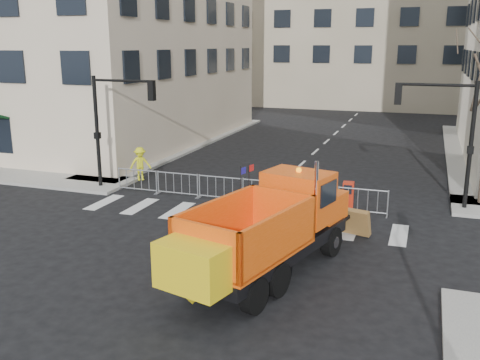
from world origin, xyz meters
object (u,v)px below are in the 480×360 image
(cop_a, at_px, (330,203))
(newspaper_box, at_px, (348,195))
(plow_truck, at_px, (267,228))
(worker, at_px, (140,164))
(cop_c, at_px, (314,213))
(cop_b, at_px, (332,216))

(cop_a, xyz_separation_m, newspaper_box, (0.44, 1.85, -0.13))
(plow_truck, height_order, worker, plow_truck)
(plow_truck, xyz_separation_m, newspaper_box, (1.36, 7.38, -0.83))
(cop_c, bearing_deg, cop_b, 130.00)
(plow_truck, distance_m, cop_b, 4.03)
(plow_truck, distance_m, worker, 12.59)
(worker, bearing_deg, newspaper_box, -48.97)
(cop_a, bearing_deg, cop_c, 38.58)
(cop_b, bearing_deg, plow_truck, 88.95)
(cop_b, height_order, worker, worker)
(plow_truck, bearing_deg, cop_b, -4.58)
(cop_b, relative_size, worker, 1.05)
(plow_truck, relative_size, newspaper_box, 8.34)
(cop_a, bearing_deg, newspaper_box, -146.31)
(cop_a, xyz_separation_m, cop_c, (-0.27, -1.82, 0.10))
(cop_b, xyz_separation_m, cop_c, (-0.67, -0.04, 0.05))
(cop_c, height_order, worker, cop_c)
(worker, bearing_deg, cop_a, -59.29)
(plow_truck, bearing_deg, cop_a, 5.41)
(worker, relative_size, newspaper_box, 1.53)
(cop_b, bearing_deg, cop_a, -58.77)
(cop_b, xyz_separation_m, newspaper_box, (0.03, 3.63, -0.18))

